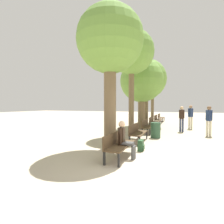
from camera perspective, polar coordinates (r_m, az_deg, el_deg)
The scene contains 18 objects.
ground_plane at distance 5.19m, azimuth 16.56°, elevation -17.31°, with size 80.00×80.00×0.00m, color #B7A88E.
bench_row_0 at distance 5.85m, azimuth 2.01°, elevation -10.11°, with size 0.53×1.80×0.82m.
bench_row_1 at distance 8.41m, azimuth 8.14°, elevation -6.32°, with size 0.53×1.80×0.82m.
bench_row_2 at distance 11.05m, azimuth 11.33°, elevation -4.29°, with size 0.53×1.80×0.82m.
bench_row_3 at distance 13.71m, azimuth 13.28°, elevation -3.04°, with size 0.53×1.80×0.82m.
bench_row_4 at distance 16.39m, azimuth 14.60°, elevation -2.20°, with size 0.53×1.80×0.82m.
bench_row_5 at distance 19.08m, azimuth 15.54°, elevation -1.59°, with size 0.53×1.80×0.82m.
tree_row_0 at distance 7.36m, azimuth -0.66°, elevation 21.82°, with size 2.64×2.64×5.62m.
tree_row_1 at distance 10.46m, azimuth 6.39°, elevation 18.63°, with size 2.55×2.55×6.02m.
tree_row_2 at distance 12.93m, azimuth 9.66°, elevation 9.88°, with size 3.11×3.11×5.05m.
tree_row_3 at distance 14.89m, azimuth 11.20°, elevation 10.45°, with size 3.23×3.23×5.50m.
tree_row_4 at distance 18.32m, azimuth 13.12°, elevation 10.01°, with size 2.33×2.33×5.45m.
person_seated at distance 5.75m, azimuth 4.24°, elevation -8.61°, with size 0.56×0.32×1.21m.
backpack at distance 6.80m, azimuth 9.43°, elevation -10.76°, with size 0.22×0.33×0.41m.
pedestrian_near at distance 11.13m, azimuth 29.09°, elevation -1.96°, with size 0.34×0.30×1.69m.
pedestrian_mid at distance 12.13m, azimuth 21.79°, elevation -1.58°, with size 0.34×0.23×1.66m.
pedestrian_far at distance 13.83m, azimuth 24.26°, elevation -0.99°, with size 0.35×0.31×1.74m.
trash_bin at distance 9.54m, azimuth 14.02°, elevation -5.79°, with size 0.51×0.51×0.81m.
Camera 1 is at (0.38, -4.88, 1.73)m, focal length 28.00 mm.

